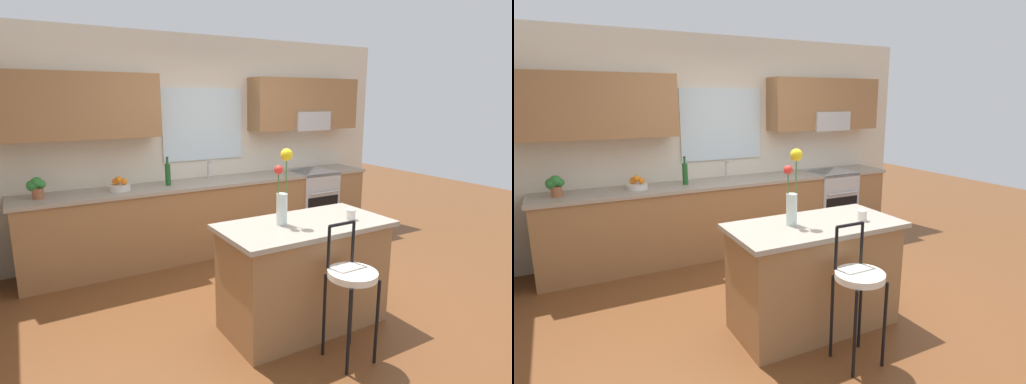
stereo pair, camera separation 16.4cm
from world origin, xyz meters
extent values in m
plane|color=brown|center=(0.00, 0.00, 0.00)|extent=(14.00, 14.00, 0.00)
cube|color=beige|center=(0.00, 2.06, 1.35)|extent=(5.60, 0.12, 2.70)
cube|color=#996B42|center=(-1.47, 1.83, 1.85)|extent=(1.65, 0.34, 0.70)
cube|color=#996B42|center=(1.47, 1.83, 1.85)|extent=(1.65, 0.34, 0.70)
cube|color=silver|center=(0.00, 1.99, 1.60)|extent=(1.09, 0.03, 0.90)
cube|color=#B7BABC|center=(1.51, 1.80, 1.62)|extent=(0.56, 0.36, 0.26)
cube|color=#996B42|center=(0.00, 1.70, 0.44)|extent=(4.50, 0.60, 0.88)
cube|color=#9E9384|center=(0.00, 1.70, 0.90)|extent=(4.56, 0.64, 0.04)
cube|color=#B7BABC|center=(-0.01, 1.70, 0.85)|extent=(0.54, 0.38, 0.11)
cylinder|color=#B7BABC|center=(-0.01, 1.86, 1.03)|extent=(0.02, 0.02, 0.22)
cylinder|color=#B7BABC|center=(-0.01, 1.80, 1.14)|extent=(0.02, 0.12, 0.02)
cube|color=#B7BABC|center=(1.51, 1.68, 0.46)|extent=(0.60, 0.60, 0.92)
cube|color=black|center=(1.51, 1.38, 0.40)|extent=(0.52, 0.02, 0.40)
cylinder|color=#B7BABC|center=(1.51, 1.35, 0.66)|extent=(0.50, 0.02, 0.02)
cube|color=#996B42|center=(-0.10, -0.35, 0.44)|extent=(1.36, 0.65, 0.88)
cube|color=#9E9384|center=(-0.10, -0.35, 0.90)|extent=(1.44, 0.73, 0.04)
cylinder|color=black|center=(-0.23, -1.07, 0.33)|extent=(0.02, 0.02, 0.66)
cylinder|color=black|center=(0.04, -1.07, 0.33)|extent=(0.02, 0.02, 0.66)
cylinder|color=black|center=(-0.23, -0.80, 0.33)|extent=(0.02, 0.02, 0.66)
cylinder|color=black|center=(0.04, -0.80, 0.33)|extent=(0.02, 0.02, 0.66)
cylinder|color=silver|center=(-0.10, -0.93, 0.69)|extent=(0.36, 0.36, 0.05)
cylinder|color=black|center=(-0.22, -0.80, 0.87)|extent=(0.02, 0.02, 0.32)
cylinder|color=black|center=(0.02, -0.80, 0.87)|extent=(0.02, 0.02, 0.32)
cylinder|color=black|center=(-0.10, -0.80, 1.03)|extent=(0.23, 0.02, 0.02)
cylinder|color=silver|center=(-0.29, -0.30, 1.05)|extent=(0.09, 0.09, 0.26)
cylinder|color=#3D722D|center=(-0.26, -0.29, 1.24)|extent=(0.01, 0.01, 0.49)
sphere|color=yellow|center=(-0.26, -0.29, 1.49)|extent=(0.10, 0.10, 0.10)
cylinder|color=#3D722D|center=(-0.33, -0.30, 1.19)|extent=(0.01, 0.01, 0.38)
sphere|color=red|center=(-0.33, -0.30, 1.38)|extent=(0.07, 0.07, 0.07)
cylinder|color=silver|center=(0.29, -0.47, 0.97)|extent=(0.08, 0.08, 0.09)
cylinder|color=silver|center=(-1.16, 1.70, 0.95)|extent=(0.24, 0.24, 0.06)
sphere|color=orange|center=(-1.10, 1.70, 1.01)|extent=(0.07, 0.07, 0.07)
sphere|color=orange|center=(-1.19, 1.75, 1.01)|extent=(0.08, 0.08, 0.08)
sphere|color=orange|center=(-1.16, 1.70, 1.04)|extent=(0.07, 0.07, 0.07)
cylinder|color=#1E5923|center=(-0.59, 1.70, 1.05)|extent=(0.06, 0.06, 0.26)
cylinder|color=#1E5923|center=(-0.59, 1.70, 1.21)|extent=(0.03, 0.03, 0.07)
cylinder|color=black|center=(-0.59, 1.70, 1.25)|extent=(0.03, 0.03, 0.02)
cylinder|color=#9E5B3D|center=(-1.97, 1.70, 0.98)|extent=(0.11, 0.11, 0.11)
sphere|color=#2D7A33|center=(-1.97, 1.70, 1.09)|extent=(0.12, 0.12, 0.12)
sphere|color=#2D7A33|center=(-2.01, 1.71, 1.06)|extent=(0.12, 0.12, 0.12)
sphere|color=#2D7A33|center=(-1.93, 1.69, 1.07)|extent=(0.09, 0.09, 0.09)
camera|label=1|loc=(-2.09, -3.00, 1.92)|focal=29.05mm
camera|label=2|loc=(-1.95, -3.08, 1.92)|focal=29.05mm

